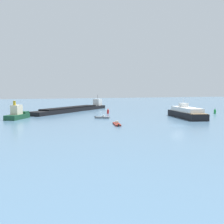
# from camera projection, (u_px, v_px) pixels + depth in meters

# --- Properties ---
(ground_plane) EXTENTS (400.00, 400.00, 0.00)m
(ground_plane) POSITION_uv_depth(u_px,v_px,m) (177.00, 126.00, 59.82)
(ground_plane) COLOR slate
(small_motorboat) EXTENTS (2.58, 5.81, 0.85)m
(small_motorboat) POSITION_uv_depth(u_px,v_px,m) (117.00, 124.00, 60.92)
(small_motorboat) COLOR maroon
(small_motorboat) RESTS_ON ground
(fishing_skiff) EXTENTS (3.99, 3.26, 1.02)m
(fishing_skiff) POSITION_uv_depth(u_px,v_px,m) (102.00, 117.00, 74.94)
(fishing_skiff) COLOR slate
(fishing_skiff) RESTS_ON ground
(cargo_barge) EXTENTS (34.60, 32.62, 5.88)m
(cargo_barge) POSITION_uv_depth(u_px,v_px,m) (74.00, 109.00, 99.95)
(cargo_barge) COLOR black
(cargo_barge) RESTS_ON ground
(white_riverboat) EXTENTS (8.64, 18.53, 5.55)m
(white_riverboat) POSITION_uv_depth(u_px,v_px,m) (186.00, 113.00, 76.23)
(white_riverboat) COLOR black
(white_riverboat) RESTS_ON ground
(tugboat) EXTENTS (7.14, 9.07, 5.10)m
(tugboat) POSITION_uv_depth(u_px,v_px,m) (17.00, 114.00, 73.34)
(tugboat) COLOR #19472D
(tugboat) RESTS_ON ground
(channel_buoy_red) EXTENTS (0.70, 0.70, 1.90)m
(channel_buoy_red) POSITION_uv_depth(u_px,v_px,m) (108.00, 111.00, 90.23)
(channel_buoy_red) COLOR red
(channel_buoy_red) RESTS_ON ground
(channel_buoy_green) EXTENTS (0.70, 0.70, 1.90)m
(channel_buoy_green) POSITION_uv_depth(u_px,v_px,m) (215.00, 111.00, 90.14)
(channel_buoy_green) COLOR green
(channel_buoy_green) RESTS_ON ground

